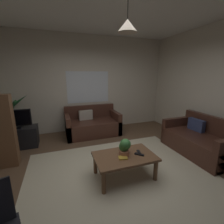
# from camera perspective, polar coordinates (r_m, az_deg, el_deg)

# --- Properties ---
(floor) EXTENTS (4.98, 4.86, 0.02)m
(floor) POSITION_cam_1_polar(r_m,az_deg,el_deg) (3.14, 1.97, -20.48)
(floor) COLOR brown
(floor) RESTS_ON ground
(rug) EXTENTS (3.24, 2.67, 0.01)m
(rug) POSITION_cam_1_polar(r_m,az_deg,el_deg) (2.98, 3.50, -22.28)
(rug) COLOR beige
(rug) RESTS_ON ground
(wall_back) EXTENTS (5.10, 0.06, 2.88)m
(wall_back) POSITION_cam_1_polar(r_m,az_deg,el_deg) (4.97, -8.52, 10.04)
(wall_back) COLOR beige
(wall_back) RESTS_ON ground
(window_pane) EXTENTS (1.29, 0.01, 0.95)m
(window_pane) POSITION_cam_1_polar(r_m,az_deg,el_deg) (4.94, -8.73, 8.98)
(window_pane) COLOR white
(couch_under_window) EXTENTS (1.53, 0.87, 0.82)m
(couch_under_window) POSITION_cam_1_polar(r_m,az_deg,el_deg) (4.68, -7.22, -4.78)
(couch_under_window) COLOR #47281E
(couch_under_window) RESTS_ON ground
(couch_right_side) EXTENTS (0.87, 1.52, 0.82)m
(couch_right_side) POSITION_cam_1_polar(r_m,az_deg,el_deg) (4.09, 29.45, -9.33)
(couch_right_side) COLOR #47281E
(couch_right_side) RESTS_ON ground
(coffee_table) EXTENTS (1.03, 0.65, 0.41)m
(coffee_table) POSITION_cam_1_polar(r_m,az_deg,el_deg) (2.79, 4.64, -16.69)
(coffee_table) COLOR brown
(coffee_table) RESTS_ON ground
(book_on_table_0) EXTENTS (0.16, 0.13, 0.02)m
(book_on_table_0) POSITION_cam_1_polar(r_m,az_deg,el_deg) (2.67, 4.04, -16.38)
(book_on_table_0) COLOR gold
(book_on_table_0) RESTS_ON coffee_table
(remote_on_table_0) EXTENTS (0.09, 0.17, 0.02)m
(remote_on_table_0) POSITION_cam_1_polar(r_m,az_deg,el_deg) (2.86, 9.86, -14.38)
(remote_on_table_0) COLOR black
(remote_on_table_0) RESTS_ON coffee_table
(remote_on_table_1) EXTENTS (0.15, 0.15, 0.02)m
(remote_on_table_1) POSITION_cam_1_polar(r_m,az_deg,el_deg) (2.80, 9.98, -15.03)
(remote_on_table_1) COLOR black
(remote_on_table_1) RESTS_ON coffee_table
(potted_plant_on_table) EXTENTS (0.19, 0.22, 0.29)m
(potted_plant_on_table) POSITION_cam_1_polar(r_m,az_deg,el_deg) (2.71, 4.64, -12.54)
(potted_plant_on_table) COLOR #B77051
(potted_plant_on_table) RESTS_ON coffee_table
(tv_stand) EXTENTS (0.90, 0.44, 0.50)m
(tv_stand) POSITION_cam_1_polar(r_m,az_deg,el_deg) (4.46, -31.25, -8.02)
(tv_stand) COLOR black
(tv_stand) RESTS_ON ground
(tv) EXTENTS (0.71, 0.16, 0.45)m
(tv) POSITION_cam_1_polar(r_m,az_deg,el_deg) (4.30, -32.09, -2.18)
(tv) COLOR black
(tv) RESTS_ON tv_stand
(potted_palm_corner) EXTENTS (0.90, 0.91, 1.26)m
(potted_palm_corner) POSITION_cam_1_polar(r_m,az_deg,el_deg) (4.92, -32.69, -2.29)
(potted_palm_corner) COLOR brown
(potted_palm_corner) RESTS_ON ground
(pendant_lamp) EXTENTS (0.29, 0.29, 0.56)m
(pendant_lamp) POSITION_cam_1_polar(r_m,az_deg,el_deg) (2.49, 5.69, 28.97)
(pendant_lamp) COLOR black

